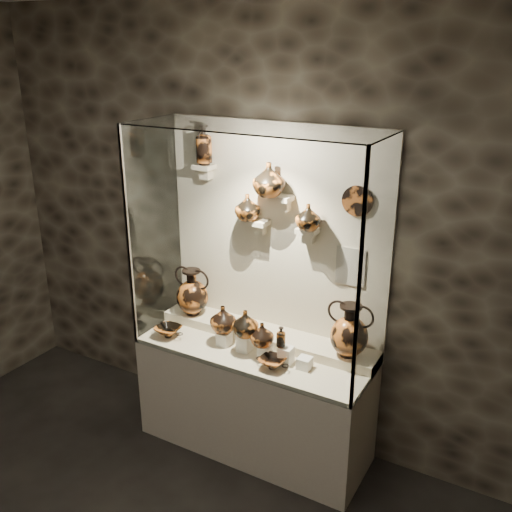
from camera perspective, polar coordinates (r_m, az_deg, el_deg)
The scene contains 34 objects.
wall_back at distance 4.07m, azimuth 2.05°, elevation 2.12°, with size 5.00×0.02×3.20m, color black.
plinth at distance 4.36m, azimuth -0.17°, elevation -14.22°, with size 1.70×0.60×0.80m, color beige.
front_tier at distance 4.14m, azimuth -0.17°, elevation -9.49°, with size 1.68×0.58×0.03m, color beige.
rear_tier at distance 4.25m, azimuth 1.01°, elevation -8.05°, with size 1.70×0.25×0.10m, color beige.
back_panel at distance 4.07m, azimuth 2.02°, elevation 2.10°, with size 1.70×0.03×1.60m, color beige.
glass_front at distance 3.57m, azimuth -2.54°, elevation -0.59°, with size 1.70×0.01×1.60m, color white.
glass_left at distance 4.27m, azimuth -10.11°, elevation 2.68°, with size 0.01×0.60×1.60m, color white.
glass_right at distance 3.49m, azimuth 11.97°, elevation -1.52°, with size 0.01×0.60×1.60m, color white.
glass_top at distance 3.62m, azimuth -0.20°, elevation 12.76°, with size 1.70×0.60×0.01m, color white.
frame_post_left at distance 4.06m, azimuth -12.62°, elevation 1.55°, with size 0.02×0.02×1.60m, color gray.
frame_post_right at distance 3.24m, azimuth 10.26°, elevation -3.19°, with size 0.02×0.02×1.60m, color gray.
pedestal_a at distance 4.17m, azimuth -3.17°, elevation -8.25°, with size 0.09×0.09×0.10m, color white.
pedestal_b at distance 4.08m, azimuth -1.14°, elevation -8.65°, with size 0.09×0.09×0.13m, color white.
pedestal_c at distance 4.02m, azimuth 0.98°, elevation -9.48°, with size 0.09×0.09×0.09m, color white.
pedestal_d at distance 3.95m, azimuth 3.05°, elevation -9.85°, with size 0.09×0.09×0.12m, color white.
pedestal_e at distance 3.91m, azimuth 4.91°, elevation -10.59°, with size 0.09×0.09×0.08m, color white.
bracket_ul at distance 4.16m, azimuth -5.20°, elevation 8.88°, with size 0.14×0.12×0.04m, color beige.
bracket_ca at distance 4.02m, azimuth 0.27°, elevation 3.39°, with size 0.14×0.12×0.04m, color beige.
bracket_cb at distance 3.87m, azimuth 2.87°, elevation 5.78°, with size 0.10×0.12×0.04m, color beige.
bracket_cc at distance 3.86m, azimuth 5.21°, elevation 2.55°, with size 0.14×0.12×0.04m, color beige.
amphora_left at distance 4.43m, azimuth -6.38°, elevation -3.58°, with size 0.30×0.30×0.37m, color #B85F23, non-canonical shape.
amphora_right at distance 3.88m, azimuth 9.30°, elevation -7.34°, with size 0.30×0.30×0.38m, color #B85F23, non-canonical shape.
jug_a at distance 4.12m, azimuth -3.29°, elevation -6.29°, with size 0.19×0.19×0.20m, color #B85F23.
jug_b at distance 3.99m, azimuth -1.06°, elevation -6.76°, with size 0.19×0.19×0.19m, color #B45D1F.
jug_c at distance 3.95m, azimuth 0.62°, elevation -7.85°, with size 0.17×0.17×0.17m, color #B85F23.
lekythos_small at distance 3.88m, azimuth 2.53°, elevation -7.98°, with size 0.07×0.07×0.17m, color #B45D1F, non-canonical shape.
kylix_left at distance 4.32m, azimuth -8.76°, elevation -7.38°, with size 0.25×0.21×0.10m, color #B45D1F, non-canonical shape.
kylix_right at distance 3.89m, azimuth 1.67°, elevation -10.53°, with size 0.23×0.19×0.09m, color #B85F23, non-canonical shape.
lekythos_tall at distance 4.12m, azimuth -5.22°, elevation 11.20°, with size 0.12×0.12×0.31m, color #B85F23, non-canonical shape.
ovoid_vase_a at distance 3.99m, azimuth -0.85°, elevation 4.91°, with size 0.18×0.18×0.19m, color #B45D1F.
ovoid_vase_b at distance 3.83m, azimuth 1.30°, elevation 7.66°, with size 0.22×0.22×0.23m, color #B45D1F.
ovoid_vase_c at distance 3.79m, azimuth 5.24°, elevation 3.91°, with size 0.17×0.17×0.18m, color #B45D1F.
wall_plate at distance 3.72m, azimuth 10.07°, elevation 5.45°, with size 0.20×0.20×0.02m, color #924A1C.
info_placard at distance 3.87m, azimuth 9.40°, elevation -1.04°, with size 0.20×0.01×0.27m, color beige.
Camera 1 is at (1.78, -0.93, 2.88)m, focal length 40.00 mm.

